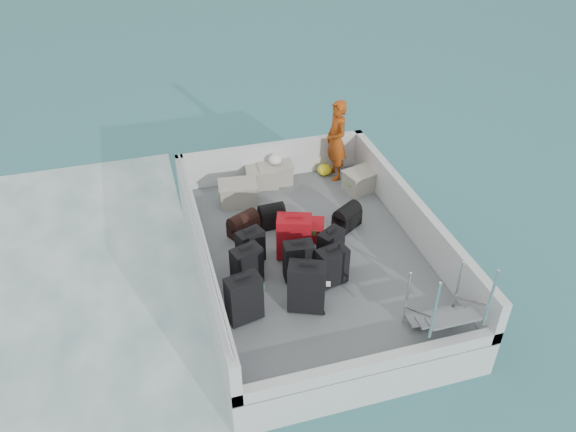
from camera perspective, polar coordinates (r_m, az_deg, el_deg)
name	(u,v)px	position (r m, az deg, el deg)	size (l,w,h in m)	color
ground	(311,281)	(9.36, 2.34, -6.62)	(160.00, 160.00, 0.00)	#1A5A5C
ferry_hull	(311,267)	(9.17, 2.39, -5.23)	(3.60, 5.00, 0.60)	silver
deck	(312,252)	(8.97, 2.43, -3.73)	(3.30, 4.70, 0.02)	slate
deck_fittings	(341,242)	(8.59, 5.36, -2.63)	(3.60, 5.00, 0.90)	silver
suitcase_0	(244,299)	(7.65, -4.49, -8.41)	(0.47, 0.27, 0.73)	black
suitcase_1	(247,266)	(8.21, -4.20, -5.14)	(0.43, 0.25, 0.65)	black
suitcase_2	(250,247)	(8.60, -3.83, -3.18)	(0.40, 0.24, 0.58)	black
suitcase_3	(307,288)	(7.76, 1.90, -7.27)	(0.51, 0.30, 0.77)	black
suitcase_4	(299,261)	(8.28, 1.08, -4.63)	(0.43, 0.26, 0.64)	black
suitcase_5	(294,237)	(8.65, 0.63, -2.17)	(0.53, 0.32, 0.73)	maroon
suitcase_6	(332,267)	(8.23, 4.47, -5.15)	(0.45, 0.26, 0.62)	black
suitcase_7	(330,247)	(8.62, 4.34, -3.16)	(0.41, 0.23, 0.57)	black
suitcase_8	(304,229)	(9.22, 1.63, -1.36)	(0.43, 0.66, 0.26)	maroon
duffel_0	(243,227)	(9.25, -4.54, -1.08)	(0.49, 0.30, 0.32)	black
duffel_1	(272,217)	(9.44, -1.66, -0.13)	(0.42, 0.30, 0.32)	black
duffel_2	(347,219)	(9.46, 6.01, -0.26)	(0.46, 0.30, 0.32)	black
crate_0	(238,194)	(10.01, -5.09, 2.26)	(0.64, 0.44, 0.38)	#AAA794
crate_1	(262,178)	(10.49, -2.62, 3.90)	(0.57, 0.39, 0.34)	#AAA794
crate_2	(275,174)	(10.58, -1.30, 4.33)	(0.61, 0.42, 0.37)	#AAA794
crate_3	(361,181)	(10.44, 7.47, 3.54)	(0.60, 0.42, 0.36)	#AAA794
yellow_bag	(325,170)	(10.87, 3.74, 4.72)	(0.28, 0.26, 0.22)	yellow
white_bag	(275,161)	(10.44, -1.32, 5.62)	(0.24, 0.24, 0.18)	white
passenger	(336,140)	(10.50, 4.93, 7.66)	(0.57, 0.37, 1.55)	#DB5714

